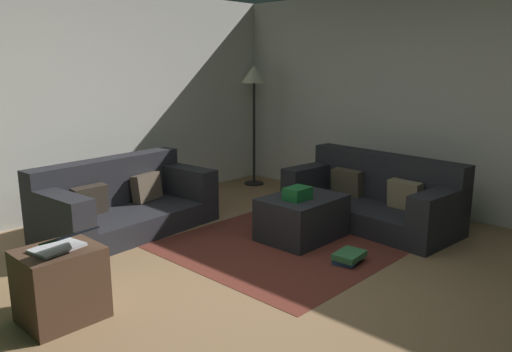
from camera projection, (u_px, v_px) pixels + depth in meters
ground_plane at (265, 303)px, 3.69m from camera, size 6.40×6.40×0.00m
rear_partition at (58, 104)px, 5.51m from camera, size 6.40×0.12×2.60m
corner_partition at (453, 103)px, 5.61m from camera, size 0.12×6.40×2.60m
couch_left at (122, 203)px, 5.28m from camera, size 1.87×1.05×0.74m
couch_right at (374, 198)px, 5.50m from camera, size 0.99×1.95×0.75m
ottoman at (302, 218)px, 5.02m from camera, size 0.82×0.61×0.43m
gift_box at (297, 193)px, 4.86m from camera, size 0.26×0.19×0.12m
tv_remote at (292, 194)px, 5.02m from camera, size 0.07×0.16×0.02m
side_table at (61, 284)px, 3.40m from camera, size 0.52×0.44×0.51m
laptop at (62, 243)px, 3.31m from camera, size 0.37×0.41×0.17m
book_stack at (349, 257)px, 4.42m from camera, size 0.32×0.27×0.10m
corner_lamp at (254, 84)px, 7.00m from camera, size 0.36×0.36×1.71m
area_rug at (302, 238)px, 5.06m from camera, size 2.60×2.00×0.01m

